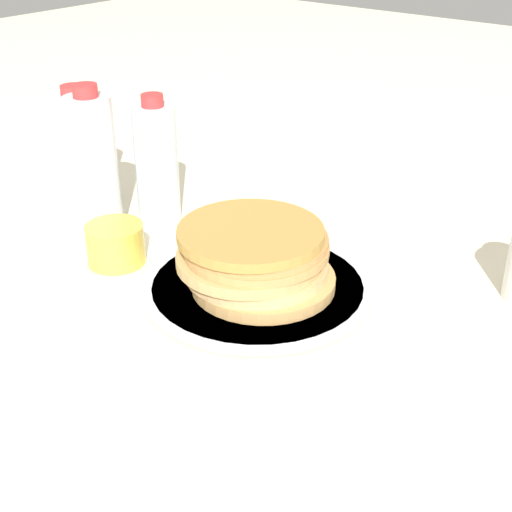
% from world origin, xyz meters
% --- Properties ---
extents(ground_plane, '(4.00, 4.00, 0.00)m').
position_xyz_m(ground_plane, '(0.00, 0.00, 0.00)').
color(ground_plane, beige).
extents(plate, '(0.30, 0.30, 0.01)m').
position_xyz_m(plate, '(-0.01, -0.00, 0.01)').
color(plate, silver).
rests_on(plate, ground_plane).
extents(pancake_stack, '(0.20, 0.20, 0.08)m').
position_xyz_m(pancake_stack, '(-0.01, -0.00, 0.05)').
color(pancake_stack, tan).
rests_on(pancake_stack, plate).
extents(juice_glass, '(0.08, 0.08, 0.06)m').
position_xyz_m(juice_glass, '(-0.21, -0.06, 0.03)').
color(juice_glass, yellow).
rests_on(juice_glass, ground_plane).
extents(water_bottle_near, '(0.07, 0.07, 0.22)m').
position_xyz_m(water_bottle_near, '(-0.31, -0.01, 0.11)').
color(water_bottle_near, white).
rests_on(water_bottle_near, ground_plane).
extents(water_bottle_mid, '(0.08, 0.08, 0.19)m').
position_xyz_m(water_bottle_mid, '(-0.42, 0.06, 0.09)').
color(water_bottle_mid, silver).
rests_on(water_bottle_mid, ground_plane).
extents(water_bottle_far, '(0.07, 0.07, 0.20)m').
position_xyz_m(water_bottle_far, '(-0.27, 0.08, 0.09)').
color(water_bottle_far, silver).
rests_on(water_bottle_far, ground_plane).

